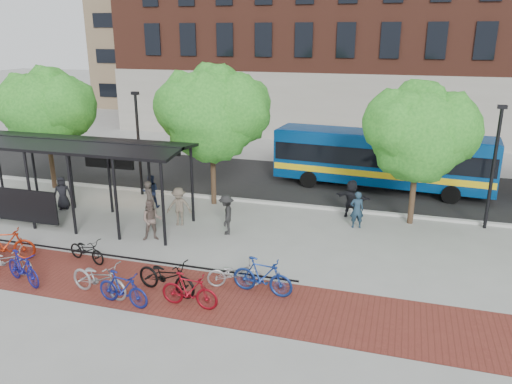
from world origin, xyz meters
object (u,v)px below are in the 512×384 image
(lamp_post_right, at_px, (494,164))
(bike_3, at_px, (23,268))
(pedestrian_0, at_px, (62,193))
(bus, at_px, (382,157))
(bike_8, at_px, (166,276))
(pedestrian_1, at_px, (150,200))
(pedestrian_7, at_px, (357,210))
(pedestrian_8, at_px, (152,220))
(pedestrian_5, at_px, (351,199))
(bus_shelter, at_px, (65,153))
(bike_1, at_px, (6,245))
(bike_10, at_px, (235,273))
(bike_9, at_px, (189,290))
(tree_b, at_px, (214,110))
(bike_2, at_px, (6,261))
(pedestrian_9, at_px, (226,215))
(pedestrian_3, at_px, (179,207))
(lamp_post_left, at_px, (138,141))
(tree_c, at_px, (421,129))
(bike_7, at_px, (123,289))
(pedestrian_2, at_px, (151,191))
(bike_11, at_px, (262,276))
(bike_6, at_px, (99,278))
(tree_a, at_px, (47,107))
(bike_4, at_px, (87,250))

(lamp_post_right, distance_m, bike_3, 17.92)
(bike_3, relative_size, pedestrian_0, 1.19)
(bus, distance_m, bike_8, 14.42)
(pedestrian_1, bearing_deg, pedestrian_7, -136.57)
(pedestrian_0, xyz_separation_m, pedestrian_8, (5.71, -2.13, 0.05))
(pedestrian_5, bearing_deg, bus, -84.61)
(bus_shelter, relative_size, pedestrian_7, 6.72)
(bike_1, relative_size, bike_8, 0.94)
(bike_10, relative_size, pedestrian_0, 1.15)
(lamp_post_right, bearing_deg, bike_9, -134.72)
(bike_9, distance_m, pedestrian_5, 9.80)
(tree_b, bearing_deg, bike_8, -79.24)
(bike_2, xyz_separation_m, pedestrian_9, (5.88, 5.51, 0.33))
(bike_10, height_order, pedestrian_3, pedestrian_3)
(bike_10, bearing_deg, lamp_post_left, 25.78)
(bike_1, bearing_deg, tree_c, -82.85)
(bike_7, xyz_separation_m, pedestrian_1, (-2.73, 6.80, 0.32))
(bike_3, height_order, bike_10, bike_3)
(pedestrian_1, bearing_deg, bike_7, 145.52)
(pedestrian_2, bearing_deg, pedestrian_3, 117.60)
(bike_11, height_order, pedestrian_3, pedestrian_3)
(tree_c, relative_size, bike_11, 2.98)
(bus, relative_size, pedestrian_0, 7.22)
(bike_11, height_order, pedestrian_8, pedestrian_8)
(bike_6, xyz_separation_m, pedestrian_9, (2.07, 5.82, 0.25))
(bike_2, height_order, bike_8, bike_8)
(bike_11, relative_size, pedestrian_1, 1.15)
(bike_3, bearing_deg, pedestrian_5, -25.14)
(bus_shelter, bearing_deg, lamp_post_right, 13.39)
(tree_a, bearing_deg, bike_6, -46.73)
(bike_1, bearing_deg, tree_a, 4.17)
(pedestrian_0, height_order, pedestrian_9, pedestrian_9)
(bike_1, xyz_separation_m, bike_9, (7.58, -1.07, -0.06))
(tree_a, distance_m, pedestrian_7, 16.16)
(pedestrian_8, bearing_deg, bike_4, -143.36)
(lamp_post_right, xyz_separation_m, bike_1, (-16.83, -8.27, -2.14))
(bike_9, bearing_deg, tree_b, 18.47)
(bike_8, xyz_separation_m, pedestrian_3, (-2.09, 5.42, 0.26))
(pedestrian_3, height_order, pedestrian_8, pedestrian_3)
(lamp_post_left, bearing_deg, bus_shelter, -105.53)
(bike_2, height_order, pedestrian_3, pedestrian_3)
(bike_1, relative_size, bike_10, 1.14)
(bike_4, distance_m, pedestrian_7, 10.72)
(pedestrian_0, bearing_deg, pedestrian_9, -32.94)
(bike_6, distance_m, pedestrian_0, 9.01)
(pedestrian_3, relative_size, pedestrian_8, 1.00)
(bike_2, bearing_deg, bus, -49.84)
(pedestrian_0, xyz_separation_m, pedestrian_2, (3.81, 1.35, 0.01))
(bike_8, xyz_separation_m, pedestrian_5, (4.76, 8.48, 0.28))
(tree_b, bearing_deg, pedestrian_9, -62.66)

